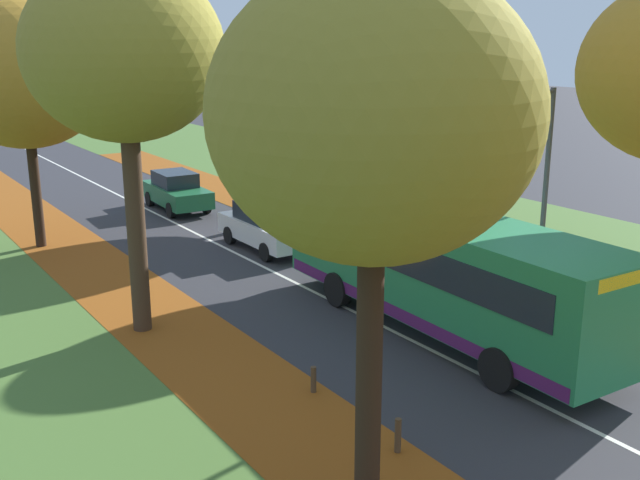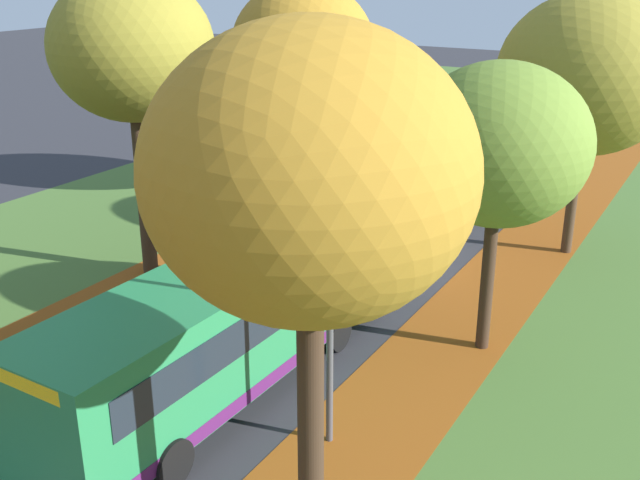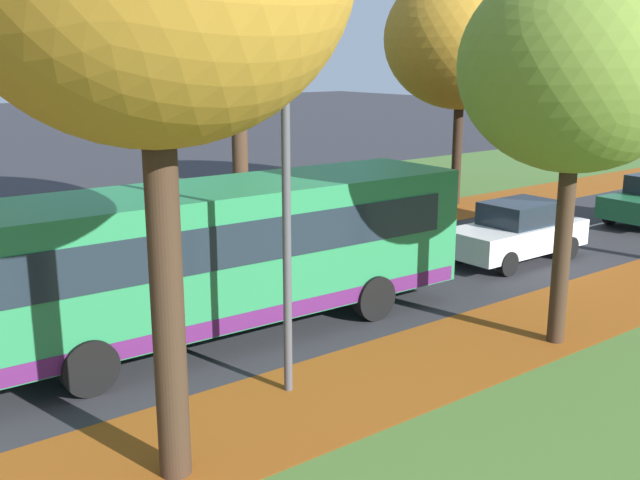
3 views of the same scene
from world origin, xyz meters
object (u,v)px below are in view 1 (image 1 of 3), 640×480
(car_green_following, at_px, (177,191))
(bus, at_px, (442,266))
(streetlamp_right, at_px, (538,178))
(bollard_fifth, at_px, (313,380))
(car_white_lead, at_px, (266,226))
(tree_right_mid, at_px, (444,101))
(tree_left_near, at_px, (374,116))
(tree_right_far, at_px, (317,70))
(bollard_fourth, at_px, (398,436))
(tree_left_far, at_px, (24,74))
(tree_left_mid, at_px, (124,54))

(car_green_following, bearing_deg, bus, -90.17)
(streetlamp_right, bearing_deg, bollard_fifth, -176.03)
(car_white_lead, bearing_deg, car_green_following, 90.80)
(tree_right_mid, bearing_deg, streetlamp_right, -107.89)
(tree_left_near, relative_size, tree_right_mid, 1.16)
(tree_right_far, distance_m, bollard_fourth, 19.70)
(tree_left_far, distance_m, car_white_lead, 9.58)
(bollard_fourth, distance_m, bollard_fifth, 2.80)
(tree_right_mid, height_order, bollard_fifth, tree_right_mid)
(bus, bearing_deg, car_green_following, 89.83)
(tree_right_mid, bearing_deg, tree_right_far, 87.81)
(bus, bearing_deg, tree_right_far, 69.60)
(tree_left_far, xyz_separation_m, streetlamp_right, (8.99, -14.34, -2.27))
(tree_left_mid, distance_m, bollard_fourth, 10.57)
(bollard_fourth, relative_size, bollard_fifth, 1.15)
(bollard_fifth, xyz_separation_m, streetlamp_right, (7.21, 0.50, 3.45))
(bus, relative_size, car_white_lead, 2.49)
(tree_right_mid, relative_size, car_white_lead, 1.70)
(tree_left_mid, relative_size, car_green_following, 2.10)
(tree_left_far, distance_m, car_green_following, 8.67)
(bollard_fourth, relative_size, bus, 0.06)
(tree_left_near, height_order, tree_left_far, tree_left_far)
(tree_left_near, height_order, car_green_following, tree_left_near)
(tree_left_mid, relative_size, bus, 0.86)
(tree_right_mid, bearing_deg, car_green_following, 110.37)
(tree_left_near, height_order, tree_right_far, tree_right_far)
(tree_right_mid, xyz_separation_m, car_white_lead, (-4.23, 4.21, -4.41))
(bollard_fourth, bearing_deg, bollard_fifth, 89.12)
(tree_left_far, xyz_separation_m, tree_right_far, (11.02, -1.18, -0.12))
(bollard_fourth, bearing_deg, tree_left_near, -146.08)
(tree_left_mid, bearing_deg, car_green_following, 62.71)
(tree_right_mid, height_order, car_white_lead, tree_right_mid)
(tree_left_far, relative_size, bollard_fourth, 12.81)
(tree_left_far, height_order, tree_right_far, tree_left_far)
(tree_left_near, distance_m, tree_right_far, 20.48)
(car_white_lead, bearing_deg, tree_left_near, -114.14)
(tree_right_far, xyz_separation_m, bus, (-4.68, -12.58, -4.18))
(tree_left_mid, height_order, tree_left_far, tree_left_mid)
(tree_left_far, relative_size, tree_right_mid, 1.19)
(streetlamp_right, bearing_deg, car_white_lead, 104.55)
(bollard_fifth, xyz_separation_m, car_white_lead, (4.72, 10.09, 0.52))
(bollard_fourth, distance_m, car_green_following, 20.88)
(tree_left_far, xyz_separation_m, bus, (6.34, -13.76, -4.30))
(bollard_fifth, distance_m, car_green_following, 18.16)
(tree_left_mid, distance_m, tree_left_far, 9.51)
(tree_right_far, height_order, streetlamp_right, tree_right_far)
(tree_left_near, distance_m, streetlamp_right, 10.00)
(car_green_following, bearing_deg, tree_right_far, -40.05)
(tree_left_near, xyz_separation_m, bus, (6.06, 4.85, -4.48))
(tree_right_far, relative_size, car_green_following, 1.97)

